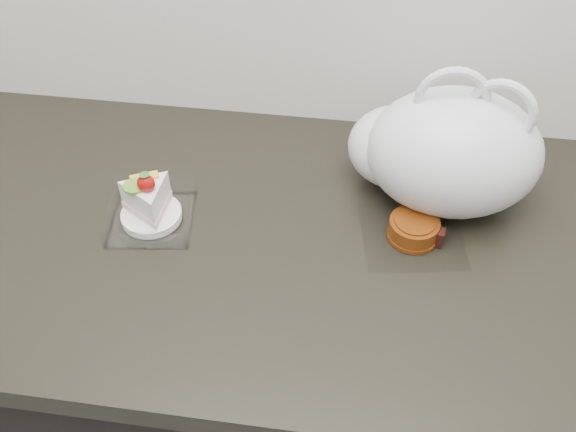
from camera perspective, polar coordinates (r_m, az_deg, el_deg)
The scene contains 4 objects.
counter at distance 1.35m, azimuth 1.03°, elevation -15.07°, with size 2.04×0.64×0.90m.
cake_tray at distance 1.02m, azimuth -12.18°, elevation 0.76°, with size 0.15×0.15×0.10m.
mooncake_wrap at distance 1.00m, azimuth 11.16°, elevation -1.28°, with size 0.17×0.17×0.04m.
plastic_bag at distance 1.02m, azimuth 13.51°, elevation 5.68°, with size 0.32×0.24×0.25m.
Camera 1 is at (0.07, 1.01, 1.62)m, focal length 40.00 mm.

